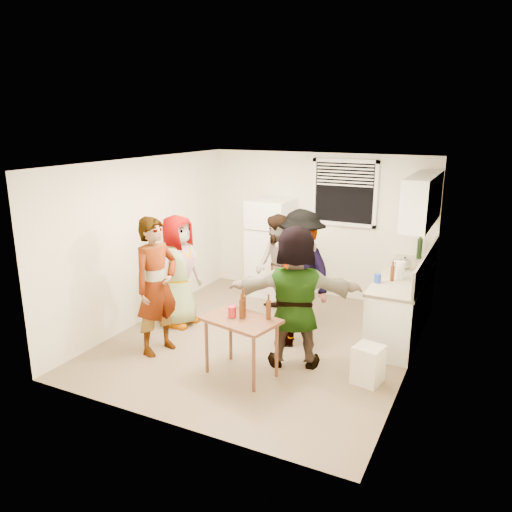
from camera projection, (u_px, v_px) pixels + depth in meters
The scene contains 23 objects.
room at pixel (263, 340), 7.10m from camera, with size 4.00×4.50×2.50m, color white, non-canonical shape.
window at pixel (344, 193), 8.33m from camera, with size 1.12×0.10×1.06m, color white, non-canonical shape.
refrigerator at pixel (270, 247), 8.82m from camera, with size 0.70×0.70×1.70m, color white.
counter_lower at pixel (402, 305), 7.26m from camera, with size 0.60×2.20×0.86m, color white.
countertop at pixel (405, 275), 7.14m from camera, with size 0.64×2.22×0.04m, color #BEB698.
backsplash at pixel (426, 264), 6.97m from camera, with size 0.03×2.20×0.36m, color #B6B0A7.
upper_cabinets at pixel (423, 200), 6.97m from camera, with size 0.34×1.60×0.70m, color white.
kettle at pixel (404, 269), 7.36m from camera, with size 0.24×0.20×0.20m, color silver, non-canonical shape.
paper_towel at pixel (400, 279), 6.91m from camera, with size 0.12×0.12×0.25m, color white.
wine_bottle at pixel (419, 259), 7.93m from camera, with size 0.08×0.08×0.32m, color black.
beer_bottle_counter at pixel (392, 281), 6.83m from camera, with size 0.05×0.05×0.21m, color #47230C.
blue_cup at pixel (377, 283), 6.75m from camera, with size 0.09×0.09×0.12m, color #2240B9.
picture_frame at pixel (425, 263), 7.37m from camera, with size 0.02×0.20×0.16m, color #E0E04B.
trash_bin at pixel (368, 363), 5.90m from camera, with size 0.32×0.32×0.47m, color silver.
serving_table at pixel (242, 374), 6.15m from camera, with size 0.87×0.58×0.74m, color brown, non-canonical shape.
beer_bottle_table at pixel (243, 316), 6.03m from camera, with size 0.07×0.07×0.26m, color #47230C.
red_cup at pixel (232, 317), 6.01m from camera, with size 0.10×0.10×0.13m, color red.
guest_grey at pixel (181, 323), 7.68m from camera, with size 0.83×1.70×0.54m, color gray.
guest_stripe at pixel (160, 350), 6.79m from camera, with size 0.67×1.85×0.44m, color #141933.
guest_back_left at pixel (276, 314), 8.04m from camera, with size 0.79×1.62×0.62m, color brown.
guest_back_right at pixel (300, 326), 7.58m from camera, with size 1.16×1.80×0.67m, color #39393D.
guest_black at pixel (288, 342), 7.03m from camera, with size 0.86×1.47×0.36m, color black.
guest_orange at pixel (294, 363), 6.43m from camera, with size 1.69×1.83×0.54m, color tan.
Camera 1 is at (2.80, -5.90, 3.03)m, focal length 35.00 mm.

